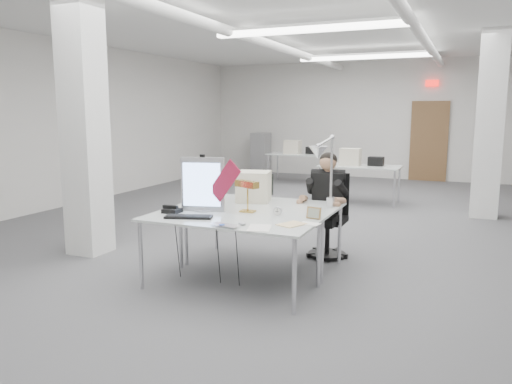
% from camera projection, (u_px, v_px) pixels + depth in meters
% --- Properties ---
extents(room_shell, '(10.04, 14.04, 3.24)m').
position_uv_depth(room_shell, '(311.00, 121.00, 7.35)').
color(room_shell, '#4D4D4F').
rests_on(room_shell, ground).
extents(desk_main, '(1.80, 0.90, 0.02)m').
position_uv_depth(desk_main, '(230.00, 219.00, 5.13)').
color(desk_main, silver).
rests_on(desk_main, room_shell).
extents(desk_second, '(1.80, 0.90, 0.02)m').
position_uv_depth(desk_second, '(263.00, 204.00, 5.95)').
color(desk_second, silver).
rests_on(desk_second, room_shell).
extents(bg_desk_a, '(1.60, 0.80, 0.02)m').
position_uv_depth(bg_desk_a, '(360.00, 166.00, 10.04)').
color(bg_desk_a, silver).
rests_on(bg_desk_a, room_shell).
extents(bg_desk_b, '(1.60, 0.80, 0.02)m').
position_uv_depth(bg_desk_b, '(300.00, 154.00, 12.81)').
color(bg_desk_b, silver).
rests_on(bg_desk_b, room_shell).
extents(filing_cabinet, '(0.45, 0.55, 1.20)m').
position_uv_depth(filing_cabinet, '(261.00, 153.00, 14.81)').
color(filing_cabinet, gray).
rests_on(filing_cabinet, room_shell).
extents(office_chair, '(0.57, 0.57, 0.99)m').
position_uv_depth(office_chair, '(328.00, 219.00, 6.31)').
color(office_chair, black).
rests_on(office_chair, room_shell).
extents(seated_person, '(0.63, 0.73, 0.96)m').
position_uv_depth(seated_person, '(327.00, 188.00, 6.20)').
color(seated_person, black).
rests_on(seated_person, office_chair).
extents(monitor, '(0.48, 0.17, 0.59)m').
position_uv_depth(monitor, '(203.00, 184.00, 5.45)').
color(monitor, '#A4A4A9').
rests_on(monitor, desk_main).
extents(pennant, '(0.43, 0.12, 0.48)m').
position_uv_depth(pennant, '(225.00, 181.00, 5.29)').
color(pennant, maroon).
rests_on(pennant, monitor).
extents(keyboard, '(0.51, 0.31, 0.02)m').
position_uv_depth(keyboard, '(189.00, 217.00, 5.13)').
color(keyboard, black).
rests_on(keyboard, desk_main).
extents(laptop, '(0.32, 0.23, 0.02)m').
position_uv_depth(laptop, '(222.00, 227.00, 4.70)').
color(laptop, silver).
rests_on(laptop, desk_main).
extents(mouse, '(0.08, 0.06, 0.03)m').
position_uv_depth(mouse, '(242.00, 224.00, 4.81)').
color(mouse, '#A1A2A6').
rests_on(mouse, desk_main).
extents(bankers_lamp, '(0.35, 0.25, 0.37)m').
position_uv_depth(bankers_lamp, '(248.00, 195.00, 5.41)').
color(bankers_lamp, '#C8853E').
rests_on(bankers_lamp, desk_main).
extents(desk_phone, '(0.18, 0.16, 0.04)m').
position_uv_depth(desk_phone, '(172.00, 211.00, 5.40)').
color(desk_phone, black).
rests_on(desk_phone, desk_main).
extents(picture_frame_left, '(0.13, 0.05, 0.10)m').
position_uv_depth(picture_frame_left, '(189.00, 204.00, 5.65)').
color(picture_frame_left, '#A07B45').
rests_on(picture_frame_left, desk_main).
extents(picture_frame_right, '(0.16, 0.06, 0.12)m').
position_uv_depth(picture_frame_right, '(314.00, 213.00, 5.08)').
color(picture_frame_right, '#A37A46').
rests_on(picture_frame_right, desk_main).
extents(desk_clock, '(0.09, 0.03, 0.09)m').
position_uv_depth(desk_clock, '(278.00, 211.00, 5.25)').
color(desk_clock, '#AAAAAF').
rests_on(desk_clock, desk_main).
extents(paper_stack_a, '(0.28, 0.34, 0.01)m').
position_uv_depth(paper_stack_a, '(259.00, 228.00, 4.69)').
color(paper_stack_a, white).
rests_on(paper_stack_a, desk_main).
extents(paper_stack_b, '(0.28, 0.32, 0.01)m').
position_uv_depth(paper_stack_b, '(292.00, 224.00, 4.83)').
color(paper_stack_b, '#EACB8C').
rests_on(paper_stack_b, desk_main).
extents(paper_stack_c, '(0.21, 0.16, 0.01)m').
position_uv_depth(paper_stack_c, '(310.00, 224.00, 4.86)').
color(paper_stack_c, white).
rests_on(paper_stack_c, desk_main).
extents(beige_monitor, '(0.46, 0.45, 0.37)m').
position_uv_depth(beige_monitor, '(254.00, 186.00, 6.05)').
color(beige_monitor, beige).
rests_on(beige_monitor, desk_second).
extents(architect_lamp, '(0.44, 0.82, 1.01)m').
position_uv_depth(architect_lamp, '(326.00, 166.00, 5.38)').
color(architect_lamp, '#B8B9BD').
rests_on(architect_lamp, desk_second).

